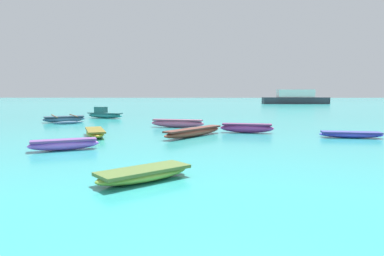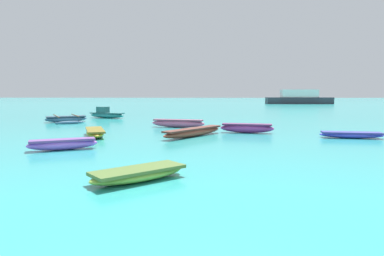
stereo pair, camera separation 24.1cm
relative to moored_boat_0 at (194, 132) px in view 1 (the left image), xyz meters
The scene contains 10 objects.
moored_boat_0 is the anchor object (origin of this frame).
moored_boat_1 13.57m from the moored_boat_0, 123.24° to the left, with size 3.26×1.82×0.92m.
moored_boat_2 6.16m from the moored_boat_0, 140.03° to the right, with size 2.50×1.55×0.40m.
moored_boat_3 11.95m from the moored_boat_0, 140.67° to the left, with size 3.35×3.97×0.48m.
moored_boat_4 4.30m from the moored_boat_0, 104.03° to the left, with size 3.32×1.20×0.48m.
moored_boat_5 8.33m from the moored_boat_0, 97.58° to the right, with size 2.44×2.26×0.30m.
moored_boat_6 3.15m from the moored_boat_0, 28.79° to the left, with size 2.82×1.04×0.48m.
moored_boat_7 7.35m from the moored_boat_0, ahead, with size 2.90×1.10×0.29m.
moored_boat_8 4.73m from the moored_boat_0, behind, with size 1.77×2.95×0.35m.
distant_ferry 48.46m from the moored_boat_0, 68.77° to the left, with size 11.50×2.53×2.53m.
Camera 1 is at (0.15, -2.86, 2.14)m, focal length 32.00 mm.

